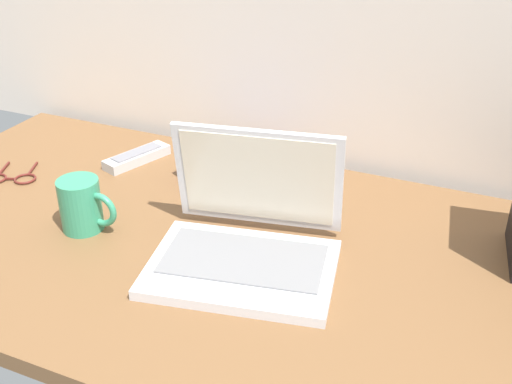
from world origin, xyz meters
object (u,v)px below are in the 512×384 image
Objects in this scene: laptop at (247,236)px; coffee_mug at (82,205)px; remote_control_near at (137,157)px; book_stack at (232,171)px; eyeglasses at (11,178)px.

laptop is 0.32m from coffee_mug.
coffee_mug is 0.70× the size of remote_control_near.
eyeglasses is at bearing -156.48° from book_stack.
eyeglasses is at bearing 159.93° from coffee_mug.
remote_control_near reaches higher than eyeglasses.
coffee_mug reaches higher than book_stack.
eyeglasses is (-0.20, -0.19, -0.01)m from remote_control_near.
eyeglasses is at bearing -137.16° from remote_control_near.
laptop is 0.60m from eyeglasses.
coffee_mug is 0.29m from eyeglasses.
remote_control_near is (-0.07, 0.28, -0.04)m from coffee_mug.
coffee_mug reaches higher than eyeglasses.
laptop is 0.47m from remote_control_near.
laptop is 0.30m from book_stack.
remote_control_near is 1.27× the size of eyeglasses.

